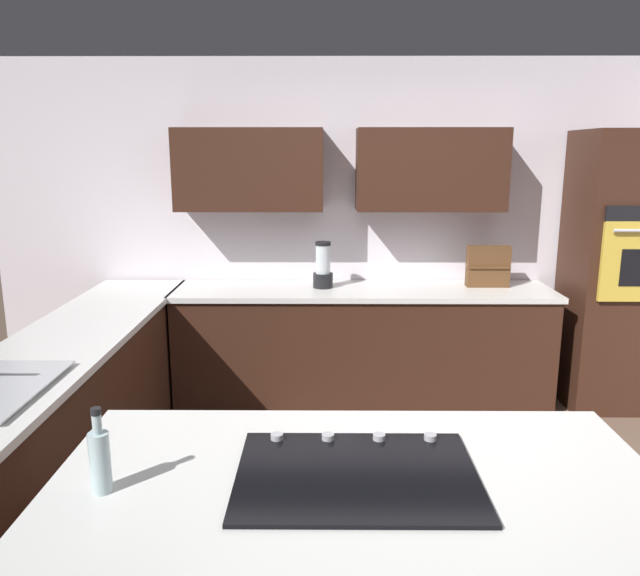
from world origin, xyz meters
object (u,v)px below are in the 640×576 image
object	(u,v)px
cooktop	(357,474)
blender	(323,268)
wall_oven	(625,272)
spice_rack	(488,266)
oil_bottle	(100,459)

from	to	relation	value
cooktop	blender	size ratio (longest dim) A/B	2.18
wall_oven	spice_rack	distance (m)	1.00
cooktop	oil_bottle	world-z (taller)	oil_bottle
wall_oven	spice_rack	bearing A→B (deg)	-4.81
spice_rack	wall_oven	bearing A→B (deg)	175.19
wall_oven	cooktop	xyz separation A→B (m)	(2.14, 2.73, -0.12)
wall_oven	spice_rack	xyz separation A→B (m)	(1.00, -0.08, 0.02)
spice_rack	cooktop	bearing A→B (deg)	67.99
wall_oven	spice_rack	size ratio (longest dim) A/B	6.48
blender	spice_rack	xyz separation A→B (m)	(-1.25, -0.04, 0.01)
wall_oven	oil_bottle	distance (m)	4.06
oil_bottle	spice_rack	bearing A→B (deg)	-123.30
oil_bottle	cooktop	bearing A→B (deg)	-172.88
wall_oven	cooktop	size ratio (longest dim) A/B	2.71
blender	oil_bottle	size ratio (longest dim) A/B	1.29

